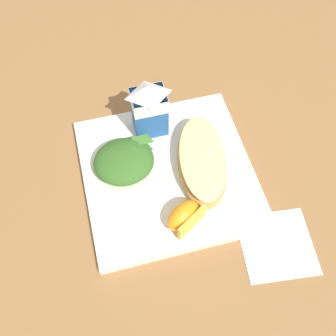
{
  "coord_description": "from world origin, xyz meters",
  "views": [
    {
      "loc": [
        -0.08,
        -0.32,
        0.59
      ],
      "look_at": [
        0.0,
        0.0,
        0.03
      ],
      "focal_mm": 42.24,
      "sensor_mm": 36.0,
      "label": 1
    }
  ],
  "objects": [
    {
      "name": "ground",
      "position": [
        0.0,
        0.0,
        0.0
      ],
      "size": [
        3.0,
        3.0,
        0.0
      ],
      "primitive_type": "plane",
      "color": "olive"
    },
    {
      "name": "white_plate",
      "position": [
        0.0,
        0.0,
        0.01
      ],
      "size": [
        0.28,
        0.28,
        0.02
      ],
      "primitive_type": "cube",
      "color": "white",
      "rests_on": "ground"
    },
    {
      "name": "cheesy_pizza_bread",
      "position": [
        0.06,
        -0.01,
        0.03
      ],
      "size": [
        0.11,
        0.18,
        0.04
      ],
      "color": "tan",
      "rests_on": "white_plate"
    },
    {
      "name": "green_salad_pile",
      "position": [
        -0.07,
        0.03,
        0.04
      ],
      "size": [
        0.11,
        0.09,
        0.04
      ],
      "color": "#336023",
      "rests_on": "white_plate"
    },
    {
      "name": "milk_carton",
      "position": [
        -0.01,
        0.09,
        0.08
      ],
      "size": [
        0.06,
        0.04,
        0.11
      ],
      "color": "#23569E",
      "rests_on": "white_plate"
    },
    {
      "name": "orange_wedge_front",
      "position": [
        0.0,
        -0.09,
        0.04
      ],
      "size": [
        0.07,
        0.06,
        0.04
      ],
      "color": "orange",
      "rests_on": "white_plate"
    },
    {
      "name": "paper_napkin",
      "position": [
        0.13,
        -0.16,
        0.0
      ],
      "size": [
        0.12,
        0.12,
        0.0
      ],
      "primitive_type": "cube",
      "rotation": [
        0.0,
        0.0,
        -0.12
      ],
      "color": "white",
      "rests_on": "ground"
    }
  ]
}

